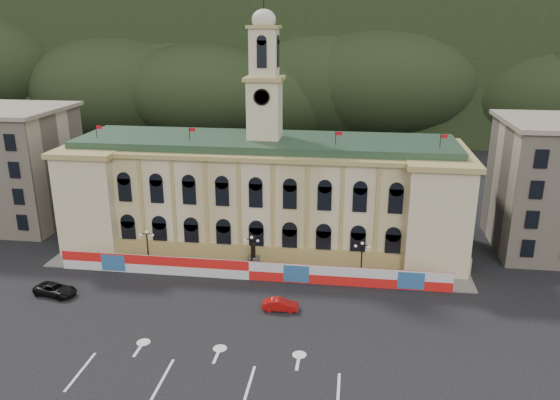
# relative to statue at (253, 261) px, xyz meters

# --- Properties ---
(ground) EXTENTS (260.00, 260.00, 0.00)m
(ground) POSITION_rel_statue_xyz_m (0.00, -18.00, -1.19)
(ground) COLOR black
(ground) RESTS_ON ground
(lane_markings) EXTENTS (26.00, 10.00, 0.02)m
(lane_markings) POSITION_rel_statue_xyz_m (0.00, -23.00, -1.18)
(lane_markings) COLOR white
(lane_markings) RESTS_ON ground
(hill_ridge) EXTENTS (230.00, 80.00, 64.00)m
(hill_ridge) POSITION_rel_statue_xyz_m (0.03, 103.99, 18.30)
(hill_ridge) COLOR black
(hill_ridge) RESTS_ON ground
(city_hall) EXTENTS (56.20, 17.60, 37.10)m
(city_hall) POSITION_rel_statue_xyz_m (0.00, 9.63, 6.66)
(city_hall) COLOR beige
(city_hall) RESTS_ON ground
(side_building_left) EXTENTS (21.00, 17.00, 18.60)m
(side_building_left) POSITION_rel_statue_xyz_m (-43.00, 12.93, 8.14)
(side_building_left) COLOR #B7A48D
(side_building_left) RESTS_ON ground
(hoarding_fence) EXTENTS (50.00, 0.44, 2.50)m
(hoarding_fence) POSITION_rel_statue_xyz_m (0.06, -2.93, 0.06)
(hoarding_fence) COLOR red
(hoarding_fence) RESTS_ON ground
(pavement) EXTENTS (56.00, 5.50, 0.16)m
(pavement) POSITION_rel_statue_xyz_m (0.00, -0.25, -1.11)
(pavement) COLOR slate
(pavement) RESTS_ON ground
(statue) EXTENTS (1.40, 1.40, 3.72)m
(statue) POSITION_rel_statue_xyz_m (0.00, 0.00, 0.00)
(statue) COLOR #595651
(statue) RESTS_ON ground
(lamp_left) EXTENTS (1.96, 0.44, 5.15)m
(lamp_left) POSITION_rel_statue_xyz_m (-14.00, -1.00, 1.89)
(lamp_left) COLOR black
(lamp_left) RESTS_ON ground
(lamp_center) EXTENTS (1.96, 0.44, 5.15)m
(lamp_center) POSITION_rel_statue_xyz_m (0.00, -1.00, 1.89)
(lamp_center) COLOR black
(lamp_center) RESTS_ON ground
(lamp_right) EXTENTS (1.96, 0.44, 5.15)m
(lamp_right) POSITION_rel_statue_xyz_m (14.00, -1.00, 1.89)
(lamp_right) COLOR black
(lamp_right) RESTS_ON ground
(red_sedan) EXTENTS (1.76, 4.22, 1.35)m
(red_sedan) POSITION_rel_statue_xyz_m (4.97, -10.09, -0.51)
(red_sedan) COLOR #A50C0B
(red_sedan) RESTS_ON ground
(black_suv) EXTENTS (4.37, 6.11, 1.45)m
(black_suv) POSITION_rel_statue_xyz_m (-22.14, -10.23, -0.46)
(black_suv) COLOR black
(black_suv) RESTS_ON ground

